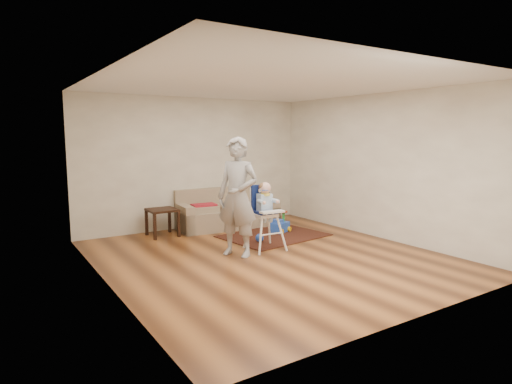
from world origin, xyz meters
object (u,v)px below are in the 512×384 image
sofa (227,208)px  adult (238,197)px  toy_ball (260,238)px  ride_on_toy (280,222)px  high_chair (265,217)px  side_table (162,222)px

sofa → adult: adult is taller
sofa → toy_ball: (-0.16, -1.47, -0.31)m
sofa → ride_on_toy: 1.21m
high_chair → adult: (-0.57, -0.07, 0.39)m
side_table → adult: bearing=-74.3°
toy_ball → adult: adult is taller
high_chair → ride_on_toy: bearing=45.9°
sofa → ride_on_toy: size_ratio=5.31×
sofa → ride_on_toy: (0.64, -1.01, -0.19)m
side_table → high_chair: 2.20m
side_table → ride_on_toy: side_table is taller
sofa → side_table: sofa is taller
toy_ball → high_chair: (-0.17, -0.42, 0.47)m
side_table → adult: (0.54, -1.94, 0.69)m
high_chair → sofa: bearing=83.6°
high_chair → adult: 0.70m
adult → sofa: bearing=124.3°
ride_on_toy → toy_ball: (-0.79, -0.46, -0.13)m
high_chair → adult: adult is taller
ride_on_toy → adult: bearing=-169.5°
sofa → adult: 2.22m
high_chair → adult: size_ratio=0.61×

